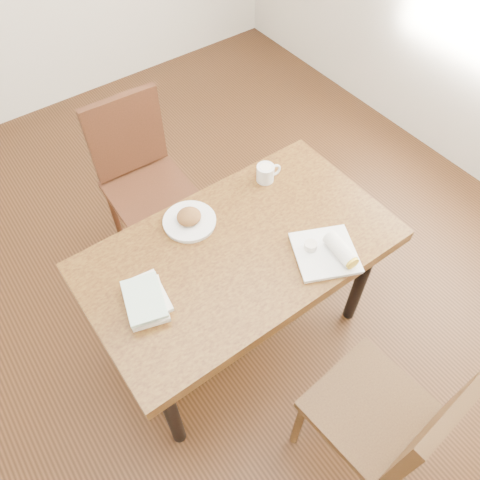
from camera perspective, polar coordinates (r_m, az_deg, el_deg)
ground at (r=2.56m, az=0.00°, el=-11.13°), size 4.00×5.00×0.01m
room_walls at (r=1.32m, az=0.00°, el=22.71°), size 4.02×5.02×2.80m
table at (r=1.99m, az=0.00°, el=-2.41°), size 1.29×0.73×0.75m
chair_near at (r=1.89m, az=18.27°, el=-20.15°), size 0.45×0.45×0.95m
chair_far at (r=2.55m, az=-11.93°, el=8.01°), size 0.44×0.44×0.95m
plate_scone at (r=1.99m, az=-6.19°, el=2.48°), size 0.23×0.23×0.07m
coffee_mug at (r=2.15m, az=3.20°, el=8.19°), size 0.12×0.08×0.08m
plate_burrito at (r=1.91m, az=10.87°, el=-1.42°), size 0.32×0.32×0.08m
book_stack at (r=1.78m, az=-11.41°, el=-7.13°), size 0.20×0.24×0.05m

